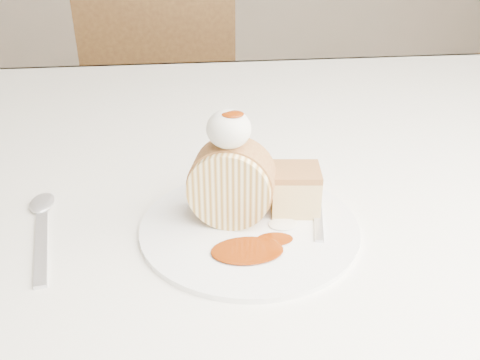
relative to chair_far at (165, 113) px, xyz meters
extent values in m
cube|color=white|center=(0.13, -0.78, 0.23)|extent=(1.40, 0.90, 0.04)
cube|color=white|center=(0.13, -0.34, 0.11)|extent=(1.40, 0.01, 0.28)
cylinder|color=brown|center=(0.75, -0.41, -0.14)|extent=(0.06, 0.06, 0.71)
cube|color=brown|center=(0.00, 0.08, -0.08)|extent=(0.42, 0.42, 0.04)
cube|color=brown|center=(0.00, -0.10, 0.16)|extent=(0.41, 0.05, 0.43)
cylinder|color=brown|center=(0.18, 0.25, -0.30)|extent=(0.04, 0.04, 0.40)
cylinder|color=brown|center=(-0.17, 0.26, -0.30)|extent=(0.04, 0.04, 0.40)
cylinder|color=brown|center=(0.17, -0.10, -0.30)|extent=(0.04, 0.04, 0.40)
cylinder|color=brown|center=(-0.18, -0.09, -0.30)|extent=(0.04, 0.04, 0.40)
cylinder|color=white|center=(0.13, -1.01, 0.26)|extent=(0.28, 0.28, 0.01)
cylinder|color=#FFEEB1|center=(0.11, -0.99, 0.31)|extent=(0.10, 0.07, 0.09)
cube|color=#A4753E|center=(0.19, -0.98, 0.28)|extent=(0.06, 0.06, 0.05)
ellipsoid|color=silver|center=(0.11, -0.99, 0.38)|extent=(0.05, 0.05, 0.04)
ellipsoid|color=#722604|center=(0.11, -1.00, 0.40)|extent=(0.02, 0.02, 0.01)
cube|color=silver|center=(0.21, -1.00, 0.26)|extent=(0.05, 0.15, 0.00)
cube|color=silver|center=(-0.10, -1.02, 0.26)|extent=(0.06, 0.18, 0.00)
camera|label=1|loc=(0.07, -1.52, 0.61)|focal=40.00mm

